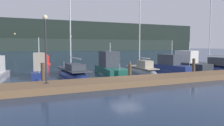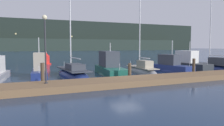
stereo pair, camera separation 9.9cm
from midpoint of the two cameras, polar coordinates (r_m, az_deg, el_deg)
The scene contains 15 objects.
ground_plane at distance 19.11m, azimuth 3.69°, elevation -4.27°, with size 400.00×400.00×0.00m, color #192D4C.
dock at distance 17.15m, azimuth 7.13°, elevation -4.53°, with size 35.15×2.80×0.45m, color brown.
mooring_pile_1 at distance 16.40m, azimuth -17.76°, elevation -2.93°, with size 0.28×0.28×1.70m, color #4C3D2D.
mooring_pile_2 at distance 18.51m, azimuth 4.53°, elevation -2.30°, with size 0.28×0.28×1.45m, color #4C3D2D.
mooring_pile_3 at distance 22.68m, azimuth 20.42°, elevation -1.02°, with size 0.28×0.28×1.68m, color #4C3D2D.
motorboat_berth_3 at distance 21.34m, azimuth -18.54°, elevation -2.46°, with size 1.94×5.02×4.26m.
sailboat_berth_4 at distance 21.57m, azimuth -10.34°, elevation -3.01°, with size 2.52×7.42×9.35m.
motorboat_berth_5 at distance 22.31m, azimuth -0.63°, elevation -1.73°, with size 2.91×7.09×3.67m.
sailboat_berth_6 at distance 23.84m, azimuth 7.62°, elevation -2.21°, with size 2.01×6.27×10.25m.
motorboat_berth_7 at distance 25.61m, azimuth 15.23°, elevation -1.50°, with size 2.78×5.56×4.21m.
motorboat_berth_8 at distance 28.61m, azimuth 19.35°, elevation -0.63°, with size 2.19×6.13×3.92m.
sailboat_berth_9 at distance 30.21m, azimuth 24.94°, elevation -1.14°, with size 2.18×8.49×10.75m.
channel_buoy at distance 35.81m, azimuth -16.95°, elevation 0.85°, with size 1.46×1.46×2.04m.
dock_lamppost at distance 14.78m, azimuth -17.15°, elevation 6.16°, with size 0.32×0.32×4.44m.
hillside_backdrop at distance 144.00m, azimuth -19.12°, elevation 6.53°, with size 240.00×23.00×18.89m.
Camera 1 is at (-8.76, -16.74, 2.90)m, focal length 35.00 mm.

